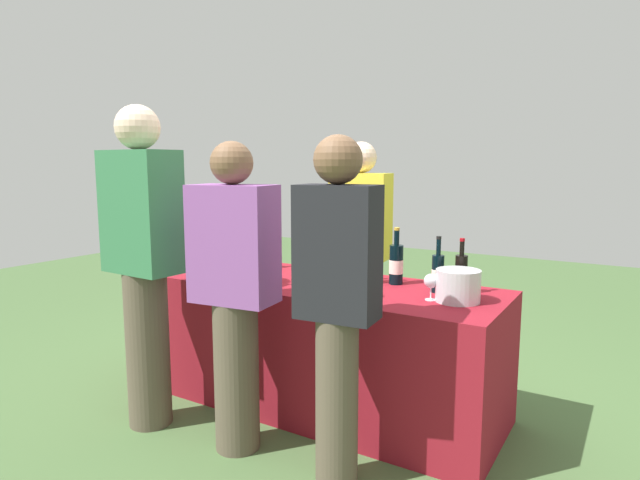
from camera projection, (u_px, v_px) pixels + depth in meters
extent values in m
plane|color=#476638|center=(320.00, 404.00, 3.26)|extent=(12.00, 12.00, 0.00)
cube|color=maroon|center=(320.00, 344.00, 3.20)|extent=(2.13, 0.77, 0.76)
cylinder|color=black|center=(260.00, 253.00, 3.54)|extent=(0.07, 0.07, 0.21)
cylinder|color=black|center=(259.00, 232.00, 3.52)|extent=(0.03, 0.03, 0.07)
cylinder|color=maroon|center=(259.00, 226.00, 3.52)|extent=(0.03, 0.03, 0.02)
cylinder|color=silver|center=(260.00, 255.00, 3.55)|extent=(0.07, 0.07, 0.07)
cylinder|color=black|center=(325.00, 262.00, 3.25)|extent=(0.07, 0.07, 0.20)
cylinder|color=black|center=(325.00, 239.00, 3.23)|extent=(0.02, 0.02, 0.07)
cylinder|color=black|center=(325.00, 232.00, 3.22)|extent=(0.03, 0.03, 0.02)
cylinder|color=silver|center=(325.00, 263.00, 3.25)|extent=(0.07, 0.07, 0.07)
cylinder|color=black|center=(348.00, 264.00, 3.14)|extent=(0.08, 0.08, 0.22)
cylinder|color=black|center=(349.00, 238.00, 3.12)|extent=(0.03, 0.03, 0.09)
cylinder|color=maroon|center=(349.00, 229.00, 3.11)|extent=(0.03, 0.03, 0.02)
cylinder|color=silver|center=(348.00, 265.00, 3.14)|extent=(0.08, 0.08, 0.08)
cylinder|color=black|center=(368.00, 265.00, 3.10)|extent=(0.08, 0.08, 0.21)
cylinder|color=black|center=(369.00, 239.00, 3.08)|extent=(0.03, 0.03, 0.09)
cylinder|color=maroon|center=(369.00, 231.00, 3.07)|extent=(0.03, 0.03, 0.02)
cylinder|color=silver|center=(368.00, 267.00, 3.10)|extent=(0.08, 0.08, 0.08)
cylinder|color=black|center=(396.00, 265.00, 3.08)|extent=(0.08, 0.08, 0.23)
cylinder|color=black|center=(397.00, 238.00, 3.06)|extent=(0.03, 0.03, 0.09)
cylinder|color=gold|center=(397.00, 229.00, 3.05)|extent=(0.03, 0.03, 0.02)
cylinder|color=silver|center=(396.00, 267.00, 3.08)|extent=(0.08, 0.08, 0.08)
cylinder|color=black|center=(438.00, 274.00, 2.89)|extent=(0.07, 0.07, 0.20)
cylinder|color=black|center=(439.00, 247.00, 2.87)|extent=(0.02, 0.02, 0.09)
cylinder|color=black|center=(439.00, 238.00, 2.86)|extent=(0.03, 0.03, 0.02)
cylinder|color=silver|center=(438.00, 276.00, 2.89)|extent=(0.07, 0.07, 0.07)
cylinder|color=black|center=(461.00, 274.00, 2.86)|extent=(0.07, 0.07, 0.21)
cylinder|color=black|center=(462.00, 248.00, 2.84)|extent=(0.02, 0.02, 0.08)
cylinder|color=maroon|center=(462.00, 240.00, 2.84)|extent=(0.03, 0.03, 0.02)
cylinder|color=silver|center=(461.00, 276.00, 2.87)|extent=(0.07, 0.07, 0.07)
cylinder|color=silver|center=(266.00, 280.00, 3.19)|extent=(0.06, 0.06, 0.00)
cylinder|color=silver|center=(266.00, 273.00, 3.18)|extent=(0.01, 0.01, 0.08)
sphere|color=silver|center=(265.00, 262.00, 3.17)|extent=(0.07, 0.07, 0.07)
cylinder|color=silver|center=(336.00, 287.00, 3.01)|extent=(0.06, 0.06, 0.00)
cylinder|color=silver|center=(336.00, 280.00, 3.00)|extent=(0.01, 0.01, 0.08)
sphere|color=silver|center=(336.00, 269.00, 2.99)|extent=(0.06, 0.06, 0.06)
cylinder|color=silver|center=(363.00, 297.00, 2.78)|extent=(0.06, 0.06, 0.00)
cylinder|color=silver|center=(363.00, 290.00, 2.78)|extent=(0.01, 0.01, 0.07)
sphere|color=silver|center=(363.00, 278.00, 2.77)|extent=(0.07, 0.07, 0.07)
cylinder|color=silver|center=(430.00, 300.00, 2.73)|extent=(0.06, 0.06, 0.00)
cylinder|color=silver|center=(431.00, 293.00, 2.73)|extent=(0.01, 0.01, 0.06)
sphere|color=silver|center=(431.00, 281.00, 2.72)|extent=(0.07, 0.07, 0.07)
cylinder|color=silver|center=(458.00, 286.00, 2.69)|extent=(0.22, 0.22, 0.16)
cylinder|color=brown|center=(360.00, 313.00, 3.81)|extent=(0.22, 0.22, 0.79)
cube|color=yellow|center=(361.00, 216.00, 3.72)|extent=(0.42, 0.26, 0.59)
sphere|color=beige|center=(361.00, 157.00, 3.66)|extent=(0.21, 0.21, 0.21)
cylinder|color=brown|center=(148.00, 349.00, 2.96)|extent=(0.23, 0.23, 0.87)
cube|color=#337247|center=(141.00, 212.00, 2.85)|extent=(0.44, 0.25, 0.65)
sphere|color=beige|center=(137.00, 127.00, 2.79)|extent=(0.24, 0.24, 0.24)
cylinder|color=brown|center=(237.00, 375.00, 2.71)|extent=(0.23, 0.23, 0.77)
cube|color=#8C4C99|center=(234.00, 244.00, 2.61)|extent=(0.44, 0.28, 0.58)
sphere|color=brown|center=(232.00, 163.00, 2.56)|extent=(0.21, 0.21, 0.21)
cylinder|color=brown|center=(337.00, 402.00, 2.40)|extent=(0.19, 0.19, 0.78)
cube|color=black|center=(338.00, 253.00, 2.30)|extent=(0.37, 0.23, 0.58)
sphere|color=brown|center=(338.00, 160.00, 2.25)|extent=(0.21, 0.21, 0.21)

